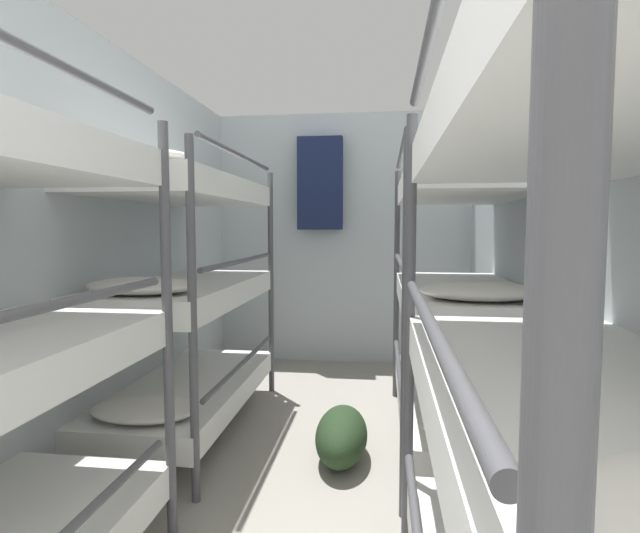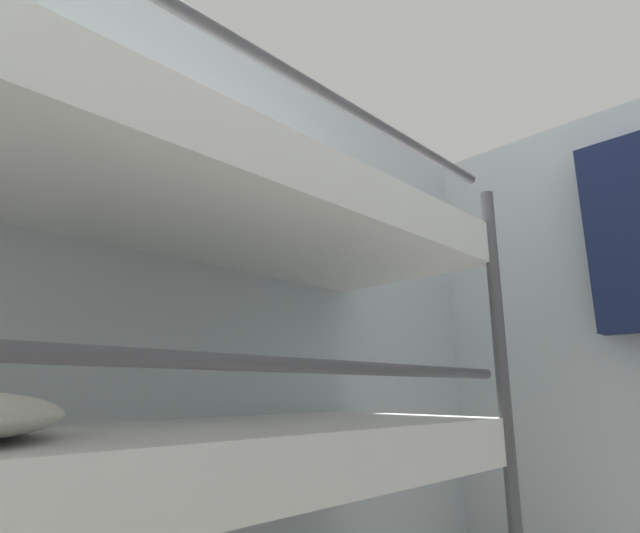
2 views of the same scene
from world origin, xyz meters
The scene contains 1 object.
bunk_stack_left_far centered at (-0.88, 3.36, 0.95)m, with size 0.76×1.75×1.85m.
Camera 2 is at (0.27, 2.61, 1.10)m, focal length 28.00 mm.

